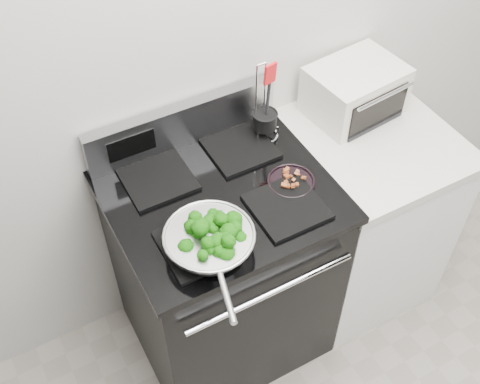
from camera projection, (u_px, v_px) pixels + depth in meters
back_wall at (249, 26)px, 2.14m from camera, size 4.00×0.02×2.70m
gas_range at (223, 269)px, 2.48m from camera, size 0.79×0.69×1.13m
counter at (358, 213)px, 2.72m from camera, size 0.62×0.68×0.92m
skillet at (210, 240)px, 1.93m from camera, size 0.30×0.47×0.06m
broccoli_pile at (209, 236)px, 1.92m from camera, size 0.24×0.24×0.08m
bacon_plate at (291, 180)px, 2.15m from camera, size 0.17×0.17×0.04m
utensil_holder at (265, 124)px, 2.29m from camera, size 0.11×0.11×0.34m
toaster_oven at (355, 91)px, 2.41m from camera, size 0.39×0.31×0.21m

